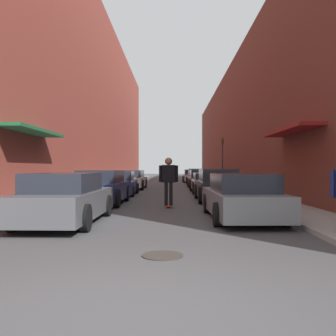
# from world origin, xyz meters

# --- Properties ---
(ground) EXTENTS (129.67, 129.67, 0.00)m
(ground) POSITION_xyz_m (0.00, 23.58, 0.00)
(ground) COLOR #424244
(curb_strip_left) EXTENTS (1.80, 58.94, 0.12)m
(curb_strip_left) POSITION_xyz_m (-4.44, 29.47, 0.06)
(curb_strip_left) COLOR gray
(curb_strip_left) RESTS_ON ground
(curb_strip_right) EXTENTS (1.80, 58.94, 0.12)m
(curb_strip_right) POSITION_xyz_m (4.44, 29.47, 0.06)
(curb_strip_right) COLOR gray
(curb_strip_right) RESTS_ON ground
(building_row_left) EXTENTS (4.90, 58.94, 15.02)m
(building_row_left) POSITION_xyz_m (-7.33, 29.47, 7.51)
(building_row_left) COLOR brown
(building_row_left) RESTS_ON ground
(building_row_right) EXTENTS (4.90, 58.94, 10.35)m
(building_row_right) POSITION_xyz_m (7.33, 29.47, 5.17)
(building_row_right) COLOR brown
(building_row_right) RESTS_ON ground
(parked_car_left_0) EXTENTS (1.90, 4.58, 1.35)m
(parked_car_left_0) POSITION_xyz_m (-2.45, 6.03, 0.65)
(parked_car_left_0) COLOR #515459
(parked_car_left_0) RESTS_ON ground
(parked_car_left_1) EXTENTS (1.85, 4.57, 1.39)m
(parked_car_left_1) POSITION_xyz_m (-2.47, 11.27, 0.67)
(parked_car_left_1) COLOR navy
(parked_car_left_1) RESTS_ON ground
(parked_car_left_2) EXTENTS (1.93, 4.12, 1.31)m
(parked_car_left_2) POSITION_xyz_m (-2.53, 16.40, 0.62)
(parked_car_left_2) COLOR navy
(parked_car_left_2) RESTS_ON ground
(parked_car_left_3) EXTENTS (1.98, 4.53, 1.32)m
(parked_car_left_3) POSITION_xyz_m (-2.50, 22.20, 0.64)
(parked_car_left_3) COLOR silver
(parked_car_left_3) RESTS_ON ground
(parked_car_right_0) EXTENTS (1.92, 4.76, 1.32)m
(parked_car_right_0) POSITION_xyz_m (2.42, 6.88, 0.63)
(parked_car_right_0) COLOR gray
(parked_car_right_0) RESTS_ON ground
(parked_car_right_1) EXTENTS (1.86, 4.36, 1.43)m
(parked_car_right_1) POSITION_xyz_m (2.41, 12.75, 0.68)
(parked_car_right_1) COLOR #232326
(parked_car_right_1) RESTS_ON ground
(parked_car_right_2) EXTENTS (1.88, 4.74, 1.19)m
(parked_car_right_2) POSITION_xyz_m (2.46, 18.29, 0.59)
(parked_car_right_2) COLOR #B7B7BC
(parked_car_right_2) RESTS_ON ground
(parked_car_right_3) EXTENTS (1.99, 4.53, 1.34)m
(parked_car_right_3) POSITION_xyz_m (2.56, 24.32, 0.65)
(parked_car_right_3) COLOR #515459
(parked_car_right_3) RESTS_ON ground
(parked_car_right_4) EXTENTS (1.87, 4.22, 1.41)m
(parked_car_right_4) POSITION_xyz_m (2.60, 29.73, 0.67)
(parked_car_right_4) COLOR maroon
(parked_car_right_4) RESTS_ON ground
(parked_car_right_5) EXTENTS (2.00, 4.25, 1.31)m
(parked_car_right_5) POSITION_xyz_m (2.45, 34.68, 0.63)
(parked_car_right_5) COLOR #B7B7BC
(parked_car_right_5) RESTS_ON ground
(skateboarder) EXTENTS (0.72, 0.78, 1.87)m
(skateboarder) POSITION_xyz_m (0.27, 10.07, 1.16)
(skateboarder) COLOR #B2231E
(skateboarder) RESTS_ON ground
(manhole_cover) EXTENTS (0.70, 0.70, 0.02)m
(manhole_cover) POSITION_xyz_m (0.26, 2.35, 0.01)
(manhole_cover) COLOR #332D28
(manhole_cover) RESTS_ON ground
(traffic_light) EXTENTS (0.16, 0.22, 3.59)m
(traffic_light) POSITION_xyz_m (4.10, 23.74, 2.33)
(traffic_light) COLOR #2D2D2D
(traffic_light) RESTS_ON curb_strip_right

